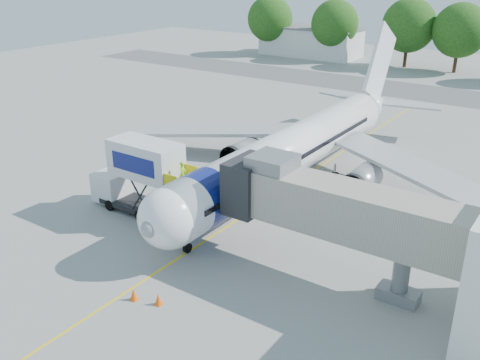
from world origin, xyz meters
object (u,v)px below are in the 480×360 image
Objects in this scene: catering_hiloader at (140,177)px; ground_tug at (104,355)px; jet_bridge at (326,206)px; aircraft at (296,148)px.

ground_tug is (9.83, -12.47, -1.97)m from catering_hiloader.
catering_hiloader is (-14.26, -0.00, -1.58)m from jet_bridge.
catering_hiloader is (-6.27, -11.12, -0.19)m from aircraft.
ground_tug is at bearing -81.43° from aircraft.
jet_bridge is 3.60× the size of ground_tug.
catering_hiloader is at bearing 124.82° from ground_tug.
jet_bridge is 1.64× the size of catering_hiloader.
aircraft is at bearing 95.15° from ground_tug.
aircraft is 23.96m from ground_tug.
jet_bridge is at bearing 0.01° from catering_hiloader.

